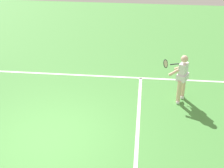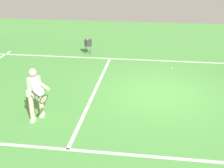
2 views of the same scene
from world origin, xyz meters
name	(u,v)px [view 2 (image 2 of 2)]	position (x,y,z in m)	size (l,w,h in m)	color
ground_plane	(160,93)	(0.00, 0.00, 0.00)	(26.01, 26.01, 0.00)	#4C9342
service_line_marking	(96,89)	(0.00, -2.27, 0.00)	(7.25, 0.10, 0.01)	white
sideline_left_marking	(158,61)	(-3.62, 0.00, 0.00)	(0.10, 18.01, 0.01)	white
sideline_right_marking	(162,157)	(3.62, 0.00, 0.00)	(0.10, 18.01, 0.01)	white
tennis_player	(35,92)	(2.29, -3.53, 0.85)	(1.04, 0.83, 1.55)	beige
tennis_ball_near	(172,69)	(-2.49, 0.55, 0.03)	(0.07, 0.07, 0.07)	#D1E533
tennis_ball_mid	(17,55)	(-3.40, -6.80, 0.03)	(0.07, 0.07, 0.07)	#D1E533
ball_hopper	(88,43)	(-4.31, -3.46, 0.55)	(0.36, 0.36, 0.74)	#333338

